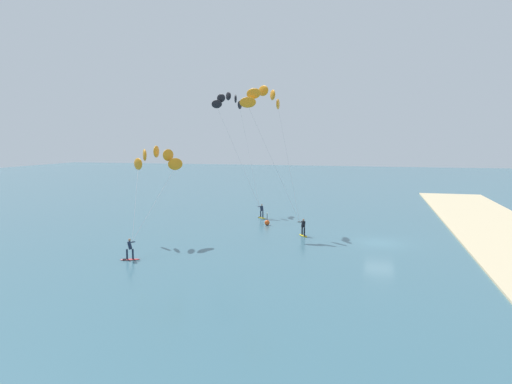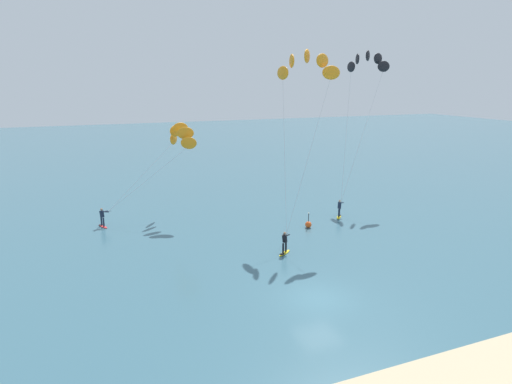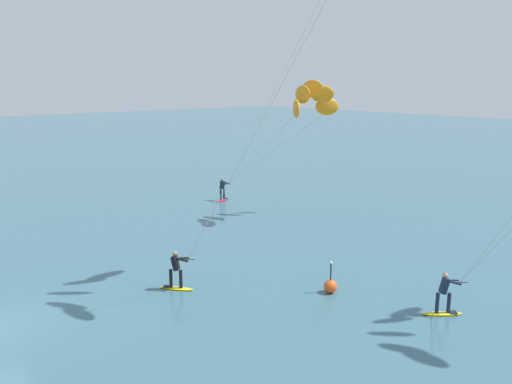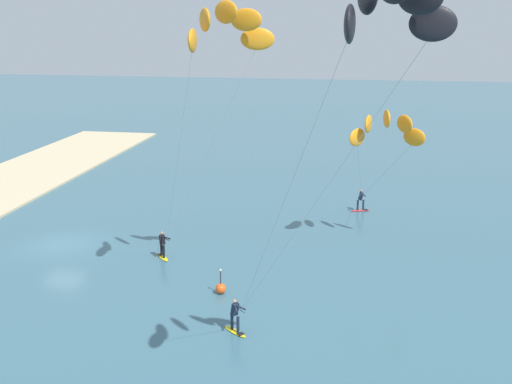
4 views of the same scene
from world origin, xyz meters
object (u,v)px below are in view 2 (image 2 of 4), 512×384
marker_buoy (308,224)px  kitesurfer_nearshore (177,139)px  kitesurfer_far_out (366,68)px  kitesurfer_mid_water (306,72)px

marker_buoy → kitesurfer_nearshore: bearing=138.5°
kitesurfer_nearshore → kitesurfer_far_out: (19.84, -0.77, 6.48)m
kitesurfer_mid_water → kitesurfer_far_out: size_ratio=0.96×
kitesurfer_nearshore → kitesurfer_far_out: size_ratio=0.58×
kitesurfer_mid_water → marker_buoy: (0.54, -0.16, -12.81)m
kitesurfer_mid_water → kitesurfer_far_out: kitesurfer_far_out is taller
kitesurfer_nearshore → marker_buoy: (9.39, -8.30, -6.94)m
kitesurfer_far_out → marker_buoy: bearing=-144.2°
kitesurfer_far_out → marker_buoy: size_ratio=11.24×
kitesurfer_mid_water → kitesurfer_far_out: (10.99, 7.37, 0.61)m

